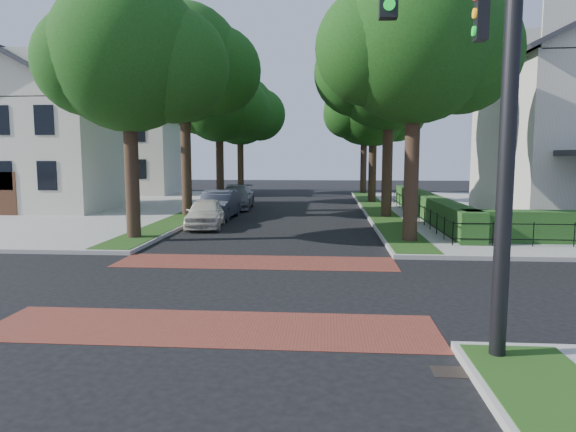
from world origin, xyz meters
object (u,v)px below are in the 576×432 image
Objects in this scene: parked_car_front at (205,213)px; traffic_signal at (493,75)px; parked_car_rear at (236,197)px; parked_car_middle at (219,205)px.

traffic_signal is at bearing -67.92° from parked_car_front.
parked_car_front is at bearing 118.56° from traffic_signal.
parked_car_front is at bearing -92.92° from parked_car_rear.
traffic_signal reaches higher than parked_car_middle.
traffic_signal is 26.00m from parked_car_rear.
traffic_signal is at bearing -74.17° from parked_car_rear.
parked_car_middle reaches higher than parked_car_rear.
traffic_signal is 1.93× the size of parked_car_front.
traffic_signal reaches higher than parked_car_rear.
parked_car_front is 0.87× the size of parked_car_middle.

